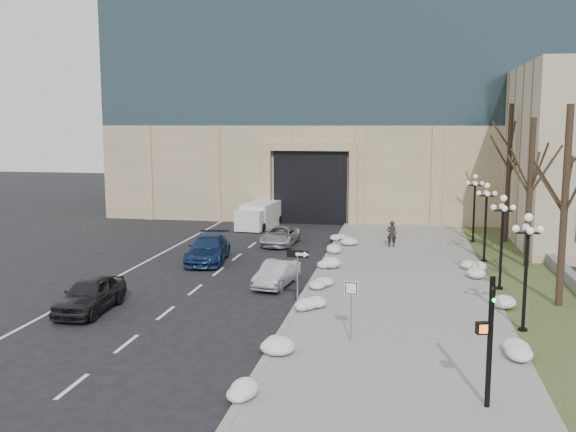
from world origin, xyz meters
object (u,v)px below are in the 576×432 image
lamppost_c (486,212)px  box_truck (260,215)px  car_d (281,236)px  car_b (277,274)px  lamppost_d (475,199)px  one_way_sign (301,261)px  car_e (257,220)px  keep_sign (351,298)px  traffic_signal (489,345)px  lamppost_a (527,256)px  pedestrian (392,234)px  car_a (90,294)px  lamppost_b (502,229)px  car_c (208,249)px

lamppost_c → box_truck: bearing=146.4°
lamppost_c → car_d: bearing=164.8°
car_b → lamppost_c: bearing=42.4°
lamppost_d → one_way_sign: bearing=-116.3°
car_e → keep_sign: bearing=-65.0°
traffic_signal → lamppost_a: (2.26, 7.42, 1.11)m
car_e → keep_sign: 26.93m
pedestrian → lamppost_a: lamppost_a is taller
pedestrian → one_way_sign: size_ratio=0.63×
car_a → pedestrian: 21.02m
car_d → lamppost_a: bearing=-49.6°
lamppost_c → lamppost_b: bearing=-90.0°
car_a → keep_sign: size_ratio=1.88×
box_truck → lamppost_d: size_ratio=1.32×
car_e → box_truck: size_ratio=0.68×
box_truck → traffic_signal: size_ratio=1.59×
lamppost_d → lamppost_a: bearing=-90.0°
one_way_sign → lamppost_c: lamppost_c is taller
lamppost_a → traffic_signal: bearing=-106.9°
car_c → lamppost_d: size_ratio=1.12×
car_b → one_way_sign: 4.96m
box_truck → lamppost_c: bearing=-27.6°
car_b → car_d: size_ratio=0.85×
pedestrian → lamppost_b: lamppost_b is taller
lamppost_a → car_b: bearing=153.4°
one_way_sign → lamppost_b: 10.49m
keep_sign → traffic_signal: 6.57m
car_a → lamppost_a: (18.12, 0.35, 2.31)m
car_b → car_c: bearing=144.5°
lamppost_a → lamppost_b: size_ratio=1.00×
car_a → car_c: car_c is taller
car_d → keep_sign: bearing=-69.1°
lamppost_d → car_a: bearing=-132.4°
car_d → lamppost_a: size_ratio=0.95×
car_e → pedestrian: pedestrian is taller
lamppost_a → lamppost_b: bearing=90.0°
car_c → lamppost_d: bearing=22.0°
one_way_sign → lamppost_d: bearing=68.9°
car_c → one_way_sign: size_ratio=1.94×
car_d → lamppost_a: 21.10m
lamppost_b → lamppost_d: size_ratio=1.00×
car_a → lamppost_c: lamppost_c is taller
car_c → box_truck: bearing=81.9°
car_d → car_b: bearing=-77.6°
one_way_sign → keep_sign: bearing=-50.9°
keep_sign → lamppost_a: size_ratio=0.50×
box_truck → keep_sign: 27.74m
car_b → lamppost_d: (10.97, 14.01, 2.44)m
car_a → lamppost_a: bearing=-0.2°
car_c → lamppost_d: lamppost_d is taller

